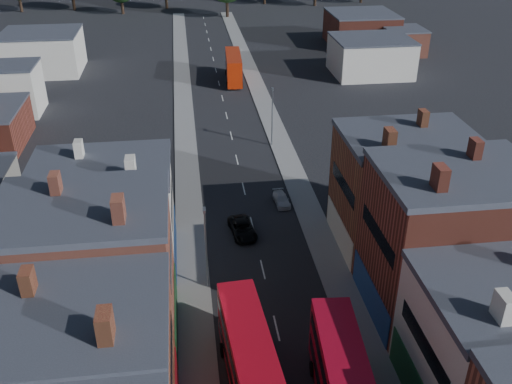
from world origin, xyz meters
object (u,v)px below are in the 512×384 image
object	(u,v)px
car_2	(243,228)
car_3	(281,199)
bus_0	(250,363)
bus_2	(234,67)

from	to	relation	value
car_2	car_3	xyz separation A→B (m)	(5.00, 5.66, -0.15)
bus_0	bus_2	xyz separation A→B (m)	(5.66, 71.19, -0.19)
bus_0	car_3	world-z (taller)	bus_0
bus_2	car_2	xyz separation A→B (m)	(-3.96, -50.66, -1.95)
car_3	car_2	bearing A→B (deg)	-135.49
car_2	bus_2	bearing A→B (deg)	77.86
bus_2	car_2	bearing A→B (deg)	-91.43
bus_0	bus_2	world-z (taller)	bus_0
bus_2	car_3	xyz separation A→B (m)	(1.04, -45.00, -2.10)
bus_0	car_3	size ratio (longest dim) A/B	3.33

